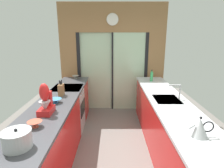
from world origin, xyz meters
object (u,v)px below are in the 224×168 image
stand_mixer (46,102)px  kettle (200,128)px  mixing_bowl_mid (55,101)px  oven_range (69,109)px  mixing_bowl_far (76,77)px  stock_pot (17,139)px  soap_bottle (152,76)px  mixing_bowl_near (35,124)px  knife_block (61,90)px

stand_mixer → kettle: size_ratio=1.56×
mixing_bowl_mid → oven_range: bearing=91.2°
mixing_bowl_far → stock_pot: bearing=-90.0°
soap_bottle → stock_pot: bearing=-124.5°
stock_pot → soap_bottle: (1.78, 2.59, 0.02)m
mixing_bowl_near → stock_pot: (-0.00, -0.40, 0.05)m
knife_block → mixing_bowl_near: bearing=-90.0°
stock_pot → soap_bottle: bearing=55.5°
mixing_bowl_far → knife_block: (0.00, -1.29, 0.06)m
oven_range → mixing_bowl_far: mixing_bowl_far is taller
mixing_bowl_near → soap_bottle: size_ratio=0.65×
stock_pot → mixing_bowl_near: bearing=90.0°
oven_range → mixing_bowl_near: mixing_bowl_near is taller
oven_range → soap_bottle: (1.80, 0.54, 0.57)m
kettle → soap_bottle: bearing=90.1°
kettle → oven_range: bearing=134.2°
mixing_bowl_far → mixing_bowl_mid: bearing=-90.0°
mixing_bowl_far → knife_block: bearing=-90.0°
mixing_bowl_far → oven_range: bearing=-91.4°
kettle → stock_pot: bearing=-173.5°
mixing_bowl_far → knife_block: knife_block is taller
stock_pot → mixing_bowl_far: bearing=90.0°
kettle → mixing_bowl_near: bearing=173.7°
knife_block → stock_pot: (-0.00, -1.54, -0.02)m
mixing_bowl_mid → knife_block: knife_block is taller
mixing_bowl_near → stand_mixer: stand_mixer is taller
mixing_bowl_near → soap_bottle: bearing=51.0°
knife_block → soap_bottle: size_ratio=1.09×
mixing_bowl_near → mixing_bowl_mid: (0.00, 0.78, -0.00)m
oven_range → mixing_bowl_far: size_ratio=5.54×
mixing_bowl_near → kettle: kettle is taller
stock_pot → soap_bottle: 3.15m
mixing_bowl_near → mixing_bowl_mid: mixing_bowl_near is taller
oven_range → mixing_bowl_mid: mixing_bowl_mid is taller
oven_range → stock_pot: bearing=-89.5°
mixing_bowl_near → stock_pot: size_ratio=0.62×
mixing_bowl_near → mixing_bowl_far: (0.00, 2.43, 0.00)m
mixing_bowl_near → knife_block: 1.14m
mixing_bowl_mid → knife_block: size_ratio=0.71×
oven_range → soap_bottle: size_ratio=3.58×
mixing_bowl_mid → mixing_bowl_far: size_ratio=1.19×
kettle → knife_block: bearing=143.1°
stand_mixer → kettle: stand_mixer is taller
mixing_bowl_far → stock_pot: size_ratio=0.62×
oven_range → mixing_bowl_mid: size_ratio=4.67×
mixing_bowl_mid → mixing_bowl_far: mixing_bowl_far is taller
soap_bottle → oven_range: bearing=-163.3°
mixing_bowl_far → soap_bottle: (1.78, -0.24, 0.07)m
oven_range → knife_block: bearing=-88.0°
oven_range → kettle: (1.80, -1.85, 0.56)m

